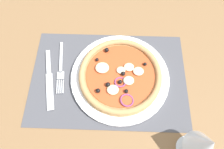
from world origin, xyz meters
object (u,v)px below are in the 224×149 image
pizza (120,73)px  wine_glass (204,145)px  plate (120,76)px  knife (49,79)px  fork (61,70)px

pizza → wine_glass: (-18.41, 20.13, 7.57)cm
plate → knife: size_ratio=1.50×
plate → knife: (21.54, 1.78, -0.30)cm
plate → wine_glass: size_ratio=2.00×
pizza → fork: size_ratio=1.38×
plate → fork: bearing=-5.0°
pizza → wine_glass: 28.31cm
fork → knife: knife is taller
wine_glass → plate: bearing=-47.7°
plate → fork: size_ratio=1.65×
pizza → wine_glass: wine_glass is taller
fork → wine_glass: (-36.92, 21.82, 9.54)cm
plate → pizza: size_ratio=1.20×
pizza → fork: 18.69cm
fork → knife: (3.00, 3.40, 0.03)cm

